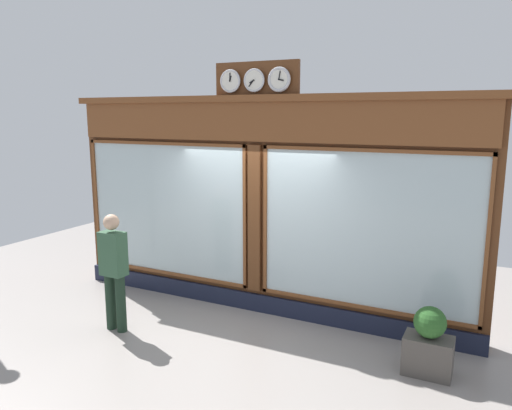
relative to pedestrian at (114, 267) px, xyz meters
The scene contains 5 objects.
ground_plane 2.15m from the pedestrian, 139.06° to the left, with size 14.00×14.00×0.00m, color gray.
shop_facade 2.33m from the pedestrian, 131.47° to the right, with size 6.79×0.42×3.79m.
pedestrian is the anchor object (origin of this frame).
planter_box 4.26m from the pedestrian, behind, with size 0.56×0.36×0.46m, color #4C4742.
planter_shrub 4.22m from the pedestrian, behind, with size 0.38×0.38×0.38m, color #285623.
Camera 1 is at (-3.27, 6.52, 3.05)m, focal length 34.40 mm.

